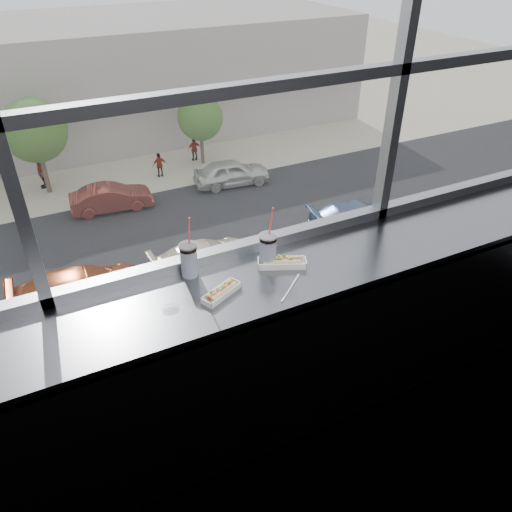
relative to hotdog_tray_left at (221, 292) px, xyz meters
name	(u,v)px	position (x,y,z in m)	size (l,w,h in m)	color
wall_back_lower	(237,327)	(0.22, 0.31, -0.57)	(6.00, 6.00, 0.00)	black
window_glass	(227,19)	(0.22, 0.33, 1.18)	(6.00, 6.00, 0.00)	silver
window_mullions	(229,19)	(0.22, 0.31, 1.18)	(6.00, 0.08, 2.40)	gray
counter	(257,284)	(0.22, 0.04, -0.05)	(6.00, 0.55, 0.06)	slate
counter_fascia	(278,386)	(0.22, -0.22, -0.57)	(6.00, 0.04, 1.04)	slate
hotdog_tray_left	(221,292)	(0.00, 0.00, 0.00)	(0.23, 0.16, 0.06)	white
hotdog_tray_right	(282,262)	(0.39, 0.09, 0.00)	(0.27, 0.19, 0.06)	white
soda_cup_left	(189,258)	(-0.08, 0.23, 0.08)	(0.10, 0.10, 0.35)	white
soda_cup_right	(268,249)	(0.33, 0.13, 0.08)	(0.10, 0.10, 0.36)	white
loose_straw	(291,288)	(0.34, -0.10, -0.02)	(0.01, 0.01, 0.25)	white
wrapper	(170,308)	(-0.26, 0.01, -0.01)	(0.09, 0.06, 0.02)	silver
plaza_ground	(25,118)	(0.22, 43.81, -12.12)	(120.00, 120.00, 0.00)	#AAA48B
plaza_near	(147,478)	(0.22, 7.31, -12.10)	(50.00, 14.00, 0.04)	#AAA48B
street_asphalt	(72,258)	(0.22, 20.31, -12.09)	(80.00, 10.00, 0.06)	black
far_sidewalk	(50,192)	(0.22, 28.31, -12.10)	(80.00, 6.00, 0.04)	#AAA48B
far_building	(18,86)	(0.22, 38.31, -8.12)	(50.00, 14.00, 8.00)	gray
car_far_b	(111,194)	(3.14, 24.31, -11.07)	(5.94, 2.47, 1.98)	maroon
car_far_c	(231,169)	(10.56, 24.31, -11.00)	(6.37, 2.65, 2.12)	silver
car_near_e	(358,213)	(14.23, 16.31, -11.04)	(6.14, 2.56, 2.05)	#456089
car_near_c	(81,283)	(0.12, 16.31, -10.95)	(6.65, 2.77, 2.22)	#AF471C
car_near_d	(205,253)	(5.66, 16.31, -11.07)	(5.95, 2.48, 1.98)	#FFF1CE
pedestrian_c	(159,163)	(6.95, 27.46, -11.14)	(0.84, 0.63, 1.89)	#66605B
pedestrian_b	(41,171)	(0.01, 29.14, -10.97)	(0.99, 0.74, 2.22)	#66605B
pedestrian_d	(194,147)	(9.87, 28.97, -11.11)	(0.86, 0.65, 1.94)	#66605B
tree_center	(34,130)	(0.20, 28.31, -8.23)	(3.67, 3.67, 5.74)	#47382B
tree_right	(200,118)	(10.19, 28.31, -8.96)	(2.99, 2.99, 4.67)	#47382B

